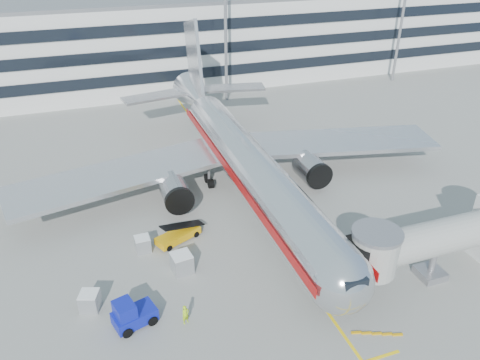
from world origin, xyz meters
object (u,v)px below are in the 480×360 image
object	(u,v)px
cargo_container_front	(182,263)
ramp_worker	(186,315)
cargo_container_right	(143,244)
cargo_container_left	(90,301)
baggage_tug	(132,315)
main_jet	(241,157)
belt_loader	(178,235)

from	to	relation	value
cargo_container_front	ramp_worker	distance (m)	6.17
cargo_container_front	cargo_container_right	bearing A→B (deg)	123.87
cargo_container_left	cargo_container_front	world-z (taller)	cargo_container_front
baggage_tug	cargo_container_right	distance (m)	9.35
baggage_tug	ramp_worker	bearing A→B (deg)	-16.34
baggage_tug	cargo_container_left	distance (m)	4.12
main_jet	baggage_tug	world-z (taller)	main_jet
cargo_container_left	ramp_worker	bearing A→B (deg)	-30.57
cargo_container_right	cargo_container_front	bearing A→B (deg)	-56.13
belt_loader	cargo_container_left	distance (m)	10.89
cargo_container_right	cargo_container_left	bearing A→B (deg)	-129.92
belt_loader	cargo_container_right	xyz separation A→B (m)	(-3.47, -0.46, 0.10)
belt_loader	cargo_container_front	xyz separation A→B (m)	(-0.68, -4.61, 0.27)
baggage_tug	cargo_container_front	size ratio (longest dim) A/B	1.88
main_jet	cargo_container_left	distance (m)	22.77
baggage_tug	cargo_container_front	world-z (taller)	baggage_tug
main_jet	belt_loader	world-z (taller)	main_jet
cargo_container_right	ramp_worker	world-z (taller)	ramp_worker
belt_loader	cargo_container_front	distance (m)	4.67
main_jet	cargo_container_right	size ratio (longest dim) A/B	34.76
baggage_tug	belt_loader	bearing A→B (deg)	59.04
main_jet	cargo_container_front	size ratio (longest dim) A/B	26.70
cargo_container_front	ramp_worker	world-z (taller)	cargo_container_front
belt_loader	ramp_worker	bearing A→B (deg)	-99.60
main_jet	baggage_tug	distance (m)	22.59
belt_loader	baggage_tug	distance (m)	11.12
main_jet	ramp_worker	world-z (taller)	main_jet
cargo_container_right	ramp_worker	xyz separation A→B (m)	(1.66, -10.21, 0.10)
cargo_container_right	ramp_worker	size ratio (longest dim) A/B	0.88
cargo_container_front	belt_loader	bearing A→B (deg)	81.62
cargo_container_front	main_jet	bearing A→B (deg)	50.57
baggage_tug	cargo_container_front	bearing A→B (deg)	44.32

